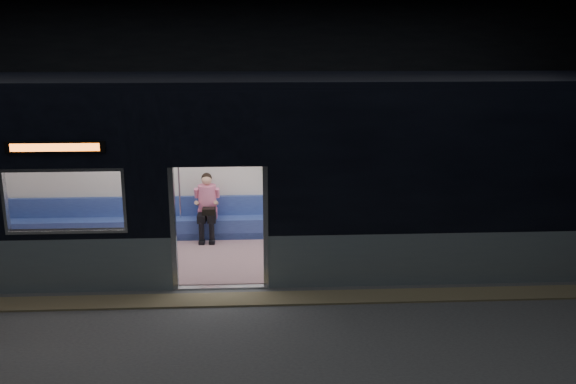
{
  "coord_description": "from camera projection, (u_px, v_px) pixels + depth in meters",
  "views": [
    {
      "loc": [
        0.6,
        -8.33,
        4.02
      ],
      "look_at": [
        1.17,
        2.3,
        1.3
      ],
      "focal_mm": 38.0,
      "sensor_mm": 36.0,
      "label": 1
    }
  ],
  "objects": [
    {
      "name": "station_floor",
      "position": [
        218.0,
        317.0,
        9.02
      ],
      "size": [
        24.0,
        14.0,
        0.01
      ],
      "primitive_type": "cube",
      "color": "#47494C",
      "rests_on": "ground"
    },
    {
      "name": "station_envelope",
      "position": [
        210.0,
        64.0,
        8.12
      ],
      "size": [
        24.0,
        14.0,
        5.0
      ],
      "color": "black",
      "rests_on": "station_floor"
    },
    {
      "name": "tactile_strip",
      "position": [
        220.0,
        300.0,
        9.55
      ],
      "size": [
        22.8,
        0.5,
        0.03
      ],
      "primitive_type": "cube",
      "color": "#8C7F59",
      "rests_on": "station_floor"
    },
    {
      "name": "metro_car",
      "position": [
        223.0,
        160.0,
        11.03
      ],
      "size": [
        18.0,
        3.04,
        3.35
      ],
      "color": "gray",
      "rests_on": "station_floor"
    },
    {
      "name": "passenger",
      "position": [
        207.0,
        203.0,
        12.24
      ],
      "size": [
        0.41,
        0.68,
        1.34
      ],
      "rotation": [
        0.0,
        0.0,
        -0.13
      ],
      "color": "black",
      "rests_on": "metro_car"
    },
    {
      "name": "handbag",
      "position": [
        209.0,
        211.0,
        12.06
      ],
      "size": [
        0.32,
        0.3,
        0.13
      ],
      "primitive_type": "cube",
      "rotation": [
        0.0,
        0.0,
        0.39
      ],
      "color": "black",
      "rests_on": "passenger"
    },
    {
      "name": "transit_map",
      "position": [
        292.0,
        163.0,
        12.45
      ],
      "size": [
        1.11,
        0.03,
        0.72
      ],
      "primitive_type": "cube",
      "color": "white",
      "rests_on": "metro_car"
    }
  ]
}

